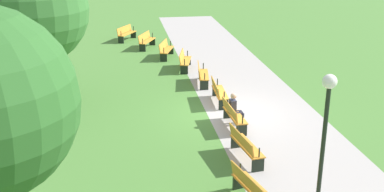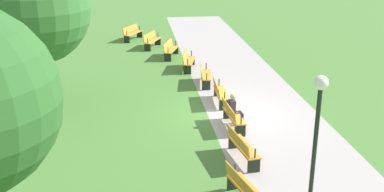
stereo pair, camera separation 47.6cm
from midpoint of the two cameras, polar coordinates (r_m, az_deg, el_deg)
The scene contains 14 objects.
ground_plane at distance 18.09m, azimuth 3.57°, elevation -2.16°, with size 120.00×120.00×0.00m, color #477A33.
path_paving at distance 18.41m, azimuth 7.67°, elevation -1.90°, with size 42.26×4.26×0.01m, color #A39E99.
bench_0 at distance 30.34m, azimuth -8.44°, elevation 7.57°, with size 1.78×1.29×0.89m.
bench_1 at distance 28.17m, azimuth -6.06°, elevation 6.74°, with size 1.82×1.16×0.89m.
bench_2 at distance 25.94m, azimuth -3.74°, elevation 5.69°, with size 1.84×1.02×0.89m.
bench_3 at distance 23.68m, azimuth -1.52°, elevation 4.36°, with size 1.84×0.87×0.89m.
bench_4 at distance 21.38m, azimuth 0.59°, elevation 2.68°, with size 1.83×0.72×0.89m.
bench_5 at distance 19.07m, azimuth 2.51°, elevation 0.53°, with size 1.80×0.56×0.89m.
bench_6 at distance 16.75m, azimuth 4.19°, elevation -2.26°, with size 1.80×0.56×0.89m.
bench_7 at distance 14.46m, azimuth 5.50°, elevation -5.99°, with size 1.83×0.72×0.89m.
bench_8 at distance 12.24m, azimuth 6.21°, elevation -11.11°, with size 1.84×0.87×0.89m.
person_seated at distance 16.94m, azimuth 4.46°, elevation -1.43°, with size 0.34×0.53×1.20m.
tree_1 at distance 18.90m, azimuth -19.65°, elevation 9.89°, with size 4.29×4.29×6.02m.
lamp_post at distance 10.63m, azimuth 14.64°, elevation -3.34°, with size 0.32×0.32×3.82m.
Camera 1 is at (16.36, -3.92, 6.71)m, focal length 43.95 mm.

